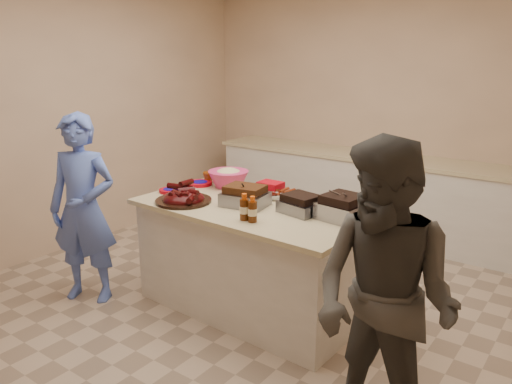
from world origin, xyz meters
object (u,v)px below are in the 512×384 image
Objects in this scene: island at (252,307)px; guest_blue at (92,296)px; rib_platter at (184,202)px; mustard_bottle at (233,196)px; roasting_pan at (342,219)px; coleslaw_bowl at (229,187)px; bbq_bottle_a at (244,220)px; plastic_cup at (209,182)px; bbq_bottle_b at (253,222)px.

island reaches higher than guest_blue.
mustard_bottle is at bearing 60.81° from rib_platter.
coleslaw_bowl reaches higher than roasting_pan.
guest_blue is (-0.70, -1.00, -0.86)m from coleslaw_bowl.
island is 1.05m from coleslaw_bowl.
coleslaw_bowl is at bearing 136.25° from bbq_bottle_a.
bbq_bottle_a is at bearing -35.63° from plastic_cup.
plastic_cup reaches higher than island.
mustard_bottle reaches higher than guest_blue.
roasting_pan is at bearing 38.38° from bbq_bottle_a.
roasting_pan is at bearing -9.65° from coleslaw_bowl.
plastic_cup is at bearing 156.71° from island.
plastic_cup is at bearing 40.60° from guest_blue.
plastic_cup is (-0.76, 0.36, 0.86)m from island.
coleslaw_bowl is 1.91× the size of bbq_bottle_b.
bbq_bottle_a reaches higher than rib_platter.
bbq_bottle_b is 1.71m from guest_blue.
island is 0.92m from bbq_bottle_a.
island is 5.11× the size of coleslaw_bowl.
rib_platter is 0.66m from bbq_bottle_a.
coleslaw_bowl is 3.01× the size of mustard_bottle.
roasting_pan is 0.64m from bbq_bottle_b.
guest_blue is (-0.91, -0.79, -0.86)m from mustard_bottle.
rib_platter is 0.65m from plastic_cup.
roasting_pan is (1.19, 0.37, 0.00)m from rib_platter.
roasting_pan is 2.55× the size of mustard_bottle.
bbq_bottle_b is 1.18m from plastic_cup.
island is at bearing 2.94° from guest_blue.
guest_blue is (-1.21, -0.66, 0.00)m from island.
guest_blue is at bearing -149.47° from island.
roasting_pan is 0.19× the size of guest_blue.
rib_platter is at bearing 5.24° from guest_blue.
coleslaw_bowl is 0.25m from plastic_cup.
mustard_bottle is 1.48m from guest_blue.
roasting_pan is at bearing 17.04° from rib_platter.
rib_platter is 2.39× the size of bbq_bottle_b.
guest_blue is at bearing -149.10° from rib_platter.
rib_platter is 1.47× the size of roasting_pan.
bbq_bottle_a is (-0.54, -0.43, 0.00)m from roasting_pan.
guest_blue is (-1.43, -0.36, -0.86)m from bbq_bottle_b.
island is at bearing -24.25° from mustard_bottle.
rib_platter reaches higher than guest_blue.
bbq_bottle_a is (0.65, -0.06, 0.00)m from rib_platter.
coleslaw_bowl reaches higher than guest_blue.
rib_platter is at bearing -66.15° from plastic_cup.
mustard_bottle is (-0.99, 0.00, 0.00)m from roasting_pan.
island is 0.93m from bbq_bottle_b.
guest_blue is at bearing -139.12° from mustard_bottle.
coleslaw_bowl reaches higher than mustard_bottle.
bbq_bottle_b is at bearing -33.65° from plastic_cup.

